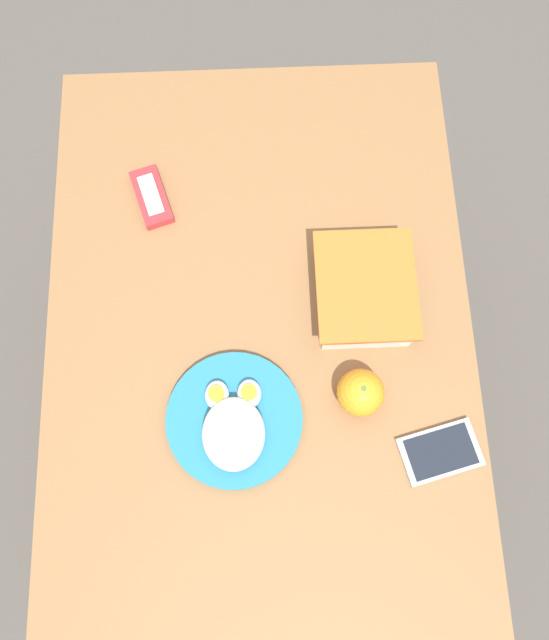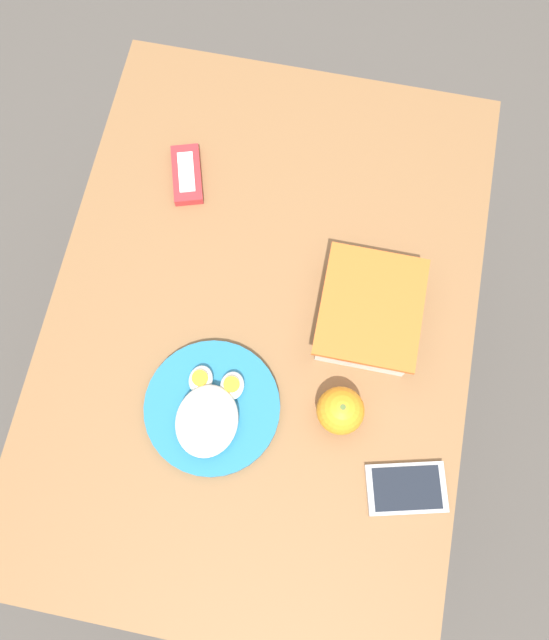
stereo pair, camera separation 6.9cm
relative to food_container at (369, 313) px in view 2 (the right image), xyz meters
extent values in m
plane|color=#4C4742|center=(0.04, -0.18, -0.75)|extent=(10.00, 10.00, 0.00)
cube|color=brown|center=(0.04, -0.18, -0.05)|extent=(1.04, 0.73, 0.03)
cylinder|color=brown|center=(-0.43, -0.49, -0.40)|extent=(0.05, 0.05, 0.68)
cylinder|color=brown|center=(0.50, -0.49, -0.40)|extent=(0.05, 0.05, 0.68)
cylinder|color=brown|center=(-0.43, 0.13, -0.40)|extent=(0.05, 0.05, 0.68)
cylinder|color=brown|center=(0.50, 0.13, -0.40)|extent=(0.05, 0.05, 0.68)
cube|color=white|center=(0.00, 0.00, 0.00)|extent=(0.18, 0.15, 0.06)
cube|color=beige|center=(0.00, 0.00, -0.01)|extent=(0.16, 0.14, 0.04)
cube|color=orange|center=(0.00, 0.00, 0.04)|extent=(0.19, 0.17, 0.01)
ellipsoid|color=tan|center=(-0.05, -0.01, 0.01)|extent=(0.05, 0.04, 0.03)
ellipsoid|color=tan|center=(0.05, 0.02, 0.01)|extent=(0.05, 0.05, 0.03)
sphere|color=orange|center=(0.17, -0.02, 0.01)|extent=(0.08, 0.08, 0.08)
cylinder|color=#4C662D|center=(0.17, -0.02, 0.04)|extent=(0.01, 0.01, 0.00)
cylinder|color=teal|center=(0.20, -0.22, -0.02)|extent=(0.22, 0.22, 0.02)
ellipsoid|color=white|center=(0.23, -0.22, 0.01)|extent=(0.12, 0.10, 0.04)
ellipsoid|color=white|center=(0.17, -0.25, 0.00)|extent=(0.05, 0.04, 0.02)
cylinder|color=#F4A823|center=(0.17, -0.25, 0.01)|extent=(0.03, 0.03, 0.01)
ellipsoid|color=white|center=(0.17, -0.20, 0.00)|extent=(0.05, 0.04, 0.02)
cylinder|color=#F4A823|center=(0.17, -0.20, 0.01)|extent=(0.03, 0.03, 0.01)
cube|color=#B7282D|center=(-0.21, -0.37, -0.02)|extent=(0.13, 0.08, 0.02)
cube|color=white|center=(-0.21, -0.37, -0.01)|extent=(0.09, 0.05, 0.00)
cube|color=#ADADB2|center=(0.27, 0.11, -0.03)|extent=(0.11, 0.14, 0.01)
cube|color=black|center=(0.27, 0.11, -0.02)|extent=(0.09, 0.12, 0.00)
camera|label=1|loc=(0.34, -0.16, 1.00)|focal=35.00mm
camera|label=2|loc=(0.33, -0.10, 1.00)|focal=35.00mm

